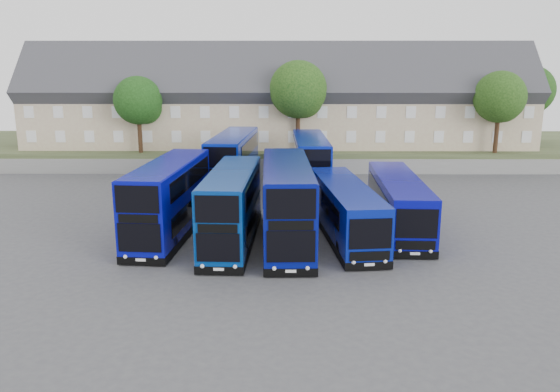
# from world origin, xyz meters

# --- Properties ---
(ground) EXTENTS (120.00, 120.00, 0.00)m
(ground) POSITION_xyz_m (0.00, 0.00, 0.00)
(ground) COLOR #434348
(ground) RESTS_ON ground
(retaining_wall) EXTENTS (70.00, 0.40, 1.50)m
(retaining_wall) POSITION_xyz_m (0.00, 24.00, 0.75)
(retaining_wall) COLOR slate
(retaining_wall) RESTS_ON ground
(earth_bank) EXTENTS (80.00, 20.00, 2.00)m
(earth_bank) POSITION_xyz_m (0.00, 34.00, 1.00)
(earth_bank) COLOR #3F4828
(earth_bank) RESTS_ON ground
(terrace_row) EXTENTS (54.00, 10.40, 11.20)m
(terrace_row) POSITION_xyz_m (0.00, 30.00, 6.60)
(terrace_row) COLOR tan
(terrace_row) RESTS_ON earth_bank
(dd_front_left) EXTENTS (3.62, 11.90, 4.66)m
(dd_front_left) POSITION_xyz_m (-6.71, 3.57, 2.29)
(dd_front_left) COLOR #090CA5
(dd_front_left) RESTS_ON ground
(dd_front_mid) EXTENTS (3.03, 11.30, 4.45)m
(dd_front_mid) POSITION_xyz_m (-2.58, 1.95, 2.19)
(dd_front_mid) COLOR navy
(dd_front_mid) RESTS_ON ground
(dd_front_right) EXTENTS (3.17, 12.33, 4.87)m
(dd_front_right) POSITION_xyz_m (0.72, 2.23, 2.40)
(dd_front_right) COLOR #060E7C
(dd_front_right) RESTS_ON ground
(dd_rear_left) EXTENTS (3.71, 12.47, 4.89)m
(dd_rear_left) POSITION_xyz_m (-3.76, 16.28, 2.40)
(dd_rear_left) COLOR #0822A3
(dd_rear_left) RESTS_ON ground
(dd_rear_right) EXTENTS (2.87, 11.72, 4.64)m
(dd_rear_right) POSITION_xyz_m (2.84, 16.53, 2.28)
(dd_rear_right) COLOR #081DA2
(dd_rear_right) RESTS_ON ground
(coach_east_a) EXTENTS (3.83, 12.52, 3.37)m
(coach_east_a) POSITION_xyz_m (4.43, 3.21, 1.65)
(coach_east_a) COLOR #081A99
(coach_east_a) RESTS_ON ground
(coach_east_b) EXTENTS (3.16, 12.65, 3.43)m
(coach_east_b) POSITION_xyz_m (8.13, 5.10, 1.68)
(coach_east_b) COLOR #08099C
(coach_east_b) RESTS_ON ground
(tree_west) EXTENTS (4.80, 4.80, 7.65)m
(tree_west) POSITION_xyz_m (-13.85, 25.10, 7.05)
(tree_west) COLOR #382314
(tree_west) RESTS_ON earth_bank
(tree_mid) EXTENTS (5.76, 5.76, 9.18)m
(tree_mid) POSITION_xyz_m (2.15, 25.60, 8.07)
(tree_mid) COLOR #382314
(tree_mid) RESTS_ON earth_bank
(tree_east) EXTENTS (5.12, 5.12, 8.16)m
(tree_east) POSITION_xyz_m (22.15, 25.10, 7.39)
(tree_east) COLOR #382314
(tree_east) RESTS_ON earth_bank
(tree_far) EXTENTS (5.44, 5.44, 8.67)m
(tree_far) POSITION_xyz_m (28.15, 32.10, 7.73)
(tree_far) COLOR #382314
(tree_far) RESTS_ON earth_bank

